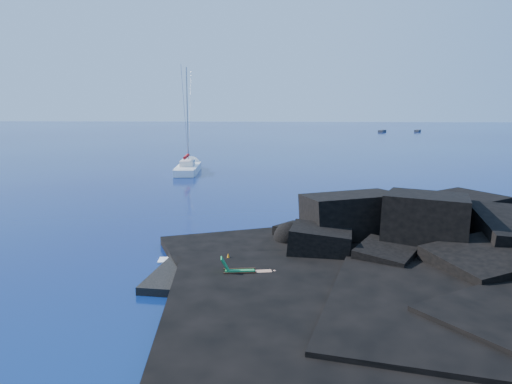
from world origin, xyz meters
TOP-DOWN VIEW (x-y plane):
  - ground at (0.00, 0.00)m, footprint 400.00×400.00m
  - headland at (13.00, 3.00)m, footprint 24.00×24.00m
  - beach at (4.50, 0.50)m, footprint 9.08×6.86m
  - surf_foam at (5.00, 5.00)m, footprint 10.00×8.00m
  - sailboat at (-5.01, 35.86)m, footprint 3.26×11.73m
  - deck_chair at (4.22, -0.56)m, footprint 1.55×0.83m
  - towel at (5.27, -0.44)m, footprint 2.06×1.23m
  - sunbather at (5.27, -0.44)m, footprint 1.89×0.80m
  - marker_cone at (3.49, 1.43)m, footprint 0.39×0.39m
  - distant_boat_a at (34.03, 121.84)m, footprint 3.02×4.47m
  - distant_boat_b at (44.48, 124.05)m, footprint 2.85×4.30m

SIDE VIEW (x-z plane):
  - ground at x=0.00m, z-range 0.00..0.00m
  - headland at x=13.00m, z-range -1.80..1.80m
  - beach at x=4.50m, z-range -0.35..0.35m
  - surf_foam at x=5.00m, z-range -0.03..0.03m
  - sailboat at x=-5.01m, z-range -6.07..6.07m
  - distant_boat_a at x=34.03m, z-range -0.29..0.29m
  - distant_boat_b at x=44.48m, z-range -0.28..0.28m
  - towel at x=5.27m, z-range 0.35..0.40m
  - sunbather at x=5.27m, z-range 0.40..0.67m
  - marker_cone at x=3.49m, z-range 0.35..0.84m
  - deck_chair at x=4.22m, z-range 0.35..1.37m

